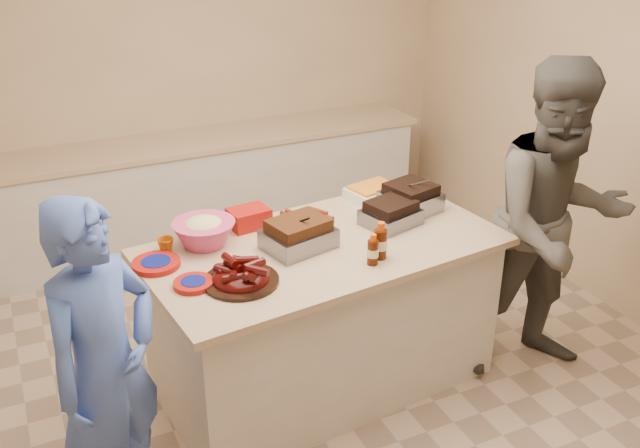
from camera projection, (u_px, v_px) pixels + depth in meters
name	position (u px, v px, depth m)	size (l,w,h in m)	color
room	(321.00, 387.00, 4.26)	(4.50, 5.00, 2.70)	tan
back_counter	(207.00, 189.00, 5.87)	(3.60, 0.64, 0.90)	beige
island	(323.00, 380.00, 4.32)	(1.96, 1.03, 0.93)	beige
rib_platter	(241.00, 283.00, 3.54)	(0.38, 0.38, 0.15)	#460605
pulled_pork_tray	(299.00, 248.00, 3.88)	(0.36, 0.27, 0.11)	#47230F
brisket_tray	(390.00, 224.00, 4.15)	(0.30, 0.25, 0.09)	black
roasting_pan	(410.00, 210.00, 4.33)	(0.30, 0.30, 0.12)	gray
coleslaw_bowl	(205.00, 245.00, 3.92)	(0.35, 0.35, 0.24)	#CA3D70
sausage_plate	(306.00, 223.00, 4.17)	(0.30, 0.30, 0.05)	silver
mac_cheese_dish	(373.00, 197.00, 4.52)	(0.31, 0.23, 0.08)	orange
bbq_bottle_a	(372.00, 264.00, 3.72)	(0.06, 0.06, 0.17)	#3A1303
bbq_bottle_b	(380.00, 258.00, 3.78)	(0.07, 0.07, 0.21)	#3A1303
mustard_bottle	(297.00, 236.00, 4.01)	(0.05, 0.05, 0.13)	yellow
sauce_bowl	(302.00, 237.00, 4.00)	(0.14, 0.05, 0.14)	silver
plate_stack_large	(156.00, 266.00, 3.69)	(0.25, 0.25, 0.03)	maroon
plate_stack_small	(194.00, 286.00, 3.51)	(0.20, 0.20, 0.03)	maroon
plastic_cup	(167.00, 252.00, 3.84)	(0.09, 0.08, 0.09)	#A74F08
basket_stack	(249.00, 227.00, 4.13)	(0.22, 0.17, 0.11)	maroon
guest_gray	(533.00, 362.00, 4.49)	(0.93, 1.92, 0.73)	#514F49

